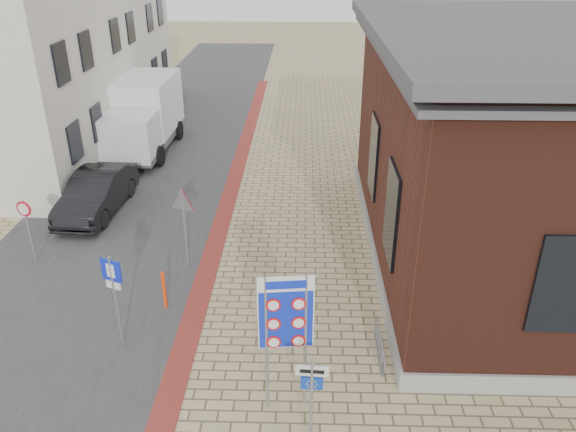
% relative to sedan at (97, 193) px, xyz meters
% --- Properties ---
extents(ground, '(120.00, 120.00, 0.00)m').
position_rel_sedan_xyz_m(ground, '(6.50, -9.61, -0.73)').
color(ground, tan).
rests_on(ground, ground).
extents(road_strip, '(7.00, 60.00, 0.02)m').
position_rel_sedan_xyz_m(road_strip, '(1.00, 5.39, -0.72)').
color(road_strip, '#38383A').
rests_on(road_strip, ground).
extents(curb_strip, '(0.60, 40.00, 0.02)m').
position_rel_sedan_xyz_m(curb_strip, '(4.50, 0.39, -0.72)').
color(curb_strip, maroon).
rests_on(curb_strip, ground).
extents(townhouse_mid, '(7.40, 6.40, 9.10)m').
position_rel_sedan_xyz_m(townhouse_mid, '(-4.49, 8.39, 3.83)').
color(townhouse_mid, beige).
rests_on(townhouse_mid, ground).
extents(townhouse_far, '(7.40, 6.40, 8.30)m').
position_rel_sedan_xyz_m(townhouse_far, '(-4.49, 14.39, 3.43)').
color(townhouse_far, beige).
rests_on(townhouse_far, ground).
extents(bike_rack, '(0.08, 1.80, 0.60)m').
position_rel_sedan_xyz_m(bike_rack, '(9.15, -7.41, -0.47)').
color(bike_rack, slate).
rests_on(bike_rack, ground).
extents(sedan, '(1.81, 4.54, 1.47)m').
position_rel_sedan_xyz_m(sedan, '(0.00, 0.00, 0.00)').
color(sedan, black).
rests_on(sedan, ground).
extents(box_truck, '(2.73, 6.15, 3.19)m').
position_rel_sedan_xyz_m(box_truck, '(0.00, 6.52, 0.91)').
color(box_truck, slate).
rests_on(box_truck, ground).
extents(border_sign, '(1.09, 0.17, 3.20)m').
position_rel_sedan_xyz_m(border_sign, '(7.00, -9.11, 1.58)').
color(border_sign, gray).
rests_on(border_sign, ground).
extents(essen_sign, '(0.60, 0.07, 2.21)m').
position_rel_sedan_xyz_m(essen_sign, '(7.50, -10.26, 0.71)').
color(essen_sign, gray).
rests_on(essen_sign, ground).
extents(parking_sign, '(0.52, 0.25, 2.47)m').
position_rel_sedan_xyz_m(parking_sign, '(3.00, -7.29, 0.94)').
color(parking_sign, gray).
rests_on(parking_sign, ground).
extents(yield_sign, '(0.84, 0.38, 2.48)m').
position_rel_sedan_xyz_m(yield_sign, '(3.89, -3.61, 1.16)').
color(yield_sign, gray).
rests_on(yield_sign, ground).
extents(speed_sign, '(0.47, 0.15, 2.04)m').
position_rel_sedan_xyz_m(speed_sign, '(-0.77, -3.53, 0.60)').
color(speed_sign, gray).
rests_on(speed_sign, ground).
extents(bollard, '(0.13, 0.13, 1.09)m').
position_rel_sedan_xyz_m(bollard, '(3.69, -5.72, -0.19)').
color(bollard, '#FF3F0D').
rests_on(bollard, ground).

